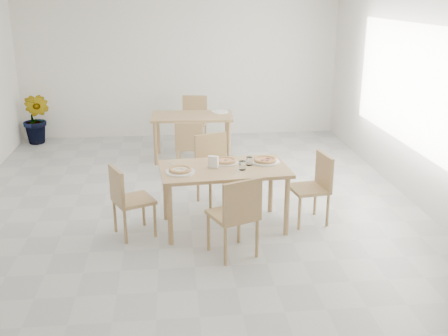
{
  "coord_description": "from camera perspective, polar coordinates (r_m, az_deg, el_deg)",
  "views": [
    {
      "loc": [
        -0.18,
        -6.51,
        2.68
      ],
      "look_at": [
        0.4,
        -0.81,
        0.74
      ],
      "focal_mm": 42.0,
      "sensor_mm": 36.0,
      "label": 1
    }
  ],
  "objects": [
    {
      "name": "pizza_margherita",
      "position": [
        6.2,
        0.17,
        0.81
      ],
      "size": [
        0.31,
        0.31,
        0.03
      ],
      "rotation": [
        0.0,
        0.0,
        -0.24
      ],
      "color": "#DDB568",
      "rests_on": "plate_margherita"
    },
    {
      "name": "pizza_mushroom",
      "position": [
        5.9,
        -4.8,
        -0.2
      ],
      "size": [
        0.28,
        0.28,
        0.03
      ],
      "rotation": [
        0.0,
        0.0,
        -0.09
      ],
      "color": "#DDB568",
      "rests_on": "plate_mushroom"
    },
    {
      "name": "chair_east",
      "position": [
        6.39,
        9.88,
        -1.65
      ],
      "size": [
        0.48,
        0.48,
        0.85
      ],
      "rotation": [
        0.0,
        0.0,
        -1.42
      ],
      "color": "#A68653",
      "rests_on": "ground"
    },
    {
      "name": "napkin_holder",
      "position": [
        6.02,
        -1.19,
        0.63
      ],
      "size": [
        0.14,
        0.1,
        0.14
      ],
      "rotation": [
        0.0,
        0.0,
        -0.35
      ],
      "color": "silver",
      "rests_on": "main_table"
    },
    {
      "name": "chair_back_n",
      "position": [
        9.49,
        -3.28,
        5.5
      ],
      "size": [
        0.53,
        0.53,
        0.9
      ],
      "rotation": [
        0.0,
        0.0,
        -0.21
      ],
      "color": "#A68653",
      "rests_on": "ground"
    },
    {
      "name": "chair_north",
      "position": [
        6.88,
        -1.05,
        0.45
      ],
      "size": [
        0.58,
        0.58,
        0.91
      ],
      "rotation": [
        0.0,
        0.0,
        0.36
      ],
      "color": "#A68653",
      "rests_on": "ground"
    },
    {
      "name": "tumbler_a",
      "position": [
        6.13,
        2.78,
        0.75
      ],
      "size": [
        0.07,
        0.07,
        0.1
      ],
      "primitive_type": "cylinder",
      "color": "white",
      "rests_on": "main_table"
    },
    {
      "name": "chair_south",
      "position": [
        5.43,
        1.38,
        -4.79
      ],
      "size": [
        0.58,
        0.58,
        0.9
      ],
      "rotation": [
        0.0,
        0.0,
        3.54
      ],
      "color": "#A68653",
      "rests_on": "ground"
    },
    {
      "name": "room",
      "position": [
        7.61,
        19.08,
        8.72
      ],
      "size": [
        7.28,
        7.0,
        7.0
      ],
      "color": "#B7B7B2",
      "rests_on": "ground"
    },
    {
      "name": "plate_empty",
      "position": [
        8.87,
        -0.44,
        6.16
      ],
      "size": [
        0.28,
        0.28,
        0.02
      ],
      "primitive_type": "cylinder",
      "color": "white",
      "rests_on": "second_table"
    },
    {
      "name": "chair_west",
      "position": [
        6.02,
        -10.54,
        -3.07
      ],
      "size": [
        0.55,
        0.55,
        0.84
      ],
      "rotation": [
        0.0,
        0.0,
        1.99
      ],
      "color": "#A68653",
      "rests_on": "ground"
    },
    {
      "name": "pizza_pepperoni",
      "position": [
        6.25,
        4.49,
        0.9
      ],
      "size": [
        0.34,
        0.34,
        0.03
      ],
      "rotation": [
        0.0,
        0.0,
        -0.3
      ],
      "color": "#DDB568",
      "rests_on": "plate_pepperoni"
    },
    {
      "name": "second_table",
      "position": [
        8.7,
        -3.49,
        5.15
      ],
      "size": [
        1.36,
        0.82,
        0.75
      ],
      "rotation": [
        0.0,
        0.0,
        -0.05
      ],
      "color": "#A68653",
      "rests_on": "ground"
    },
    {
      "name": "plate_pepperoni",
      "position": [
        6.25,
        4.48,
        0.7
      ],
      "size": [
        0.35,
        0.35,
        0.02
      ],
      "primitive_type": "cylinder",
      "color": "white",
      "rests_on": "main_table"
    },
    {
      "name": "chair_back_s",
      "position": [
        7.98,
        -3.77,
        2.65
      ],
      "size": [
        0.46,
        0.46,
        0.84
      ],
      "rotation": [
        0.0,
        0.0,
        3.02
      ],
      "color": "#A68653",
      "rests_on": "ground"
    },
    {
      "name": "potted_plant",
      "position": [
        10.22,
        -19.71,
        5.07
      ],
      "size": [
        0.64,
        0.59,
        0.94
      ],
      "primitive_type": "imported",
      "rotation": [
        0.0,
        0.0,
        -0.41
      ],
      "color": "#225E1C",
      "rests_on": "ground"
    },
    {
      "name": "plate_margherita",
      "position": [
        6.2,
        0.17,
        0.61
      ],
      "size": [
        0.29,
        0.29,
        0.02
      ],
      "primitive_type": "cylinder",
      "color": "white",
      "rests_on": "main_table"
    },
    {
      "name": "fork_a",
      "position": [
        5.9,
        1.36,
        -0.43
      ],
      "size": [
        0.06,
        0.17,
        0.01
      ],
      "primitive_type": "cube",
      "rotation": [
        0.0,
        0.0,
        -0.28
      ],
      "color": "silver",
      "rests_on": "main_table"
    },
    {
      "name": "fork_b",
      "position": [
        6.23,
        -5.89,
        0.52
      ],
      "size": [
        0.09,
        0.18,
        0.01
      ],
      "primitive_type": "cube",
      "rotation": [
        0.0,
        0.0,
        0.42
      ],
      "color": "silver",
      "rests_on": "main_table"
    },
    {
      "name": "main_table",
      "position": [
        6.08,
        -0.0,
        -0.7
      ],
      "size": [
        1.53,
        0.95,
        0.75
      ],
      "rotation": [
        0.0,
        0.0,
        0.08
      ],
      "color": "tan",
      "rests_on": "ground"
    },
    {
      "name": "tumbler_b",
      "position": [
        5.96,
        2.0,
        0.28
      ],
      "size": [
        0.08,
        0.08,
        0.1
      ],
      "primitive_type": "cylinder",
      "color": "white",
      "rests_on": "main_table"
    },
    {
      "name": "plate_mushroom",
      "position": [
        5.9,
        -4.79,
        -0.41
      ],
      "size": [
        0.33,
        0.33,
        0.02
      ],
      "primitive_type": "cylinder",
      "color": "white",
      "rests_on": "main_table"
    }
  ]
}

